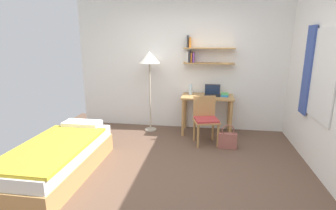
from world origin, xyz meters
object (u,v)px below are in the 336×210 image
at_px(water_bottle, 191,89).
at_px(desk, 207,103).
at_px(book_stack, 225,95).
at_px(bed, 59,158).
at_px(handbag, 228,140).
at_px(standing_lamp, 149,61).
at_px(desk_chair, 206,118).
at_px(laptop, 212,93).

bearing_deg(water_bottle, desk, -12.65).
bearing_deg(book_stack, bed, -138.89).
relative_size(water_bottle, handbag, 0.48).
bearing_deg(desk, standing_lamp, -179.34).
relative_size(desk_chair, handbag, 1.98).
xyz_separation_m(desk, book_stack, (0.32, 0.04, 0.17)).
bearing_deg(desk_chair, standing_lamp, 155.96).
relative_size(standing_lamp, water_bottle, 7.77).
relative_size(desk_chair, standing_lamp, 0.53).
height_order(bed, book_stack, book_stack).
height_order(desk, standing_lamp, standing_lamp).
bearing_deg(laptop, desk_chair, -101.00).
bearing_deg(handbag, bed, -151.53).
xyz_separation_m(bed, water_bottle, (1.64, 2.04, 0.62)).
height_order(desk_chair, book_stack, desk_chair).
bearing_deg(laptop, bed, -135.52).
bearing_deg(desk, laptop, 32.79).
height_order(bed, standing_lamp, standing_lamp).
xyz_separation_m(bed, standing_lamp, (0.84, 1.95, 1.16)).
height_order(standing_lamp, laptop, standing_lamp).
xyz_separation_m(desk, water_bottle, (-0.33, 0.07, 0.25)).
bearing_deg(bed, desk, 44.94).
bearing_deg(book_stack, desk_chair, -122.15).
xyz_separation_m(bed, desk, (1.97, 1.97, 0.37)).
bearing_deg(bed, standing_lamp, 66.73).
xyz_separation_m(desk_chair, standing_lamp, (-1.11, 0.50, 0.93)).
xyz_separation_m(standing_lamp, handbag, (1.50, -0.69, -1.25)).
relative_size(book_stack, handbag, 0.53).
height_order(water_bottle, handbag, water_bottle).
xyz_separation_m(desk, handbag, (0.37, -0.70, -0.46)).
height_order(desk_chair, handbag, desk_chair).
distance_m(desk, water_bottle, 0.42).
bearing_deg(handbag, desk_chair, 153.75).
bearing_deg(water_bottle, laptop, -2.08).
xyz_separation_m(desk, standing_lamp, (-1.13, -0.01, 0.79)).
distance_m(standing_lamp, laptop, 1.36).
bearing_deg(laptop, water_bottle, 177.92).
distance_m(laptop, water_bottle, 0.43).
height_order(desk, laptop, laptop).
xyz_separation_m(book_stack, handbag, (0.04, -0.74, -0.63)).
bearing_deg(standing_lamp, book_stack, 1.94).
distance_m(desk, standing_lamp, 1.38).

